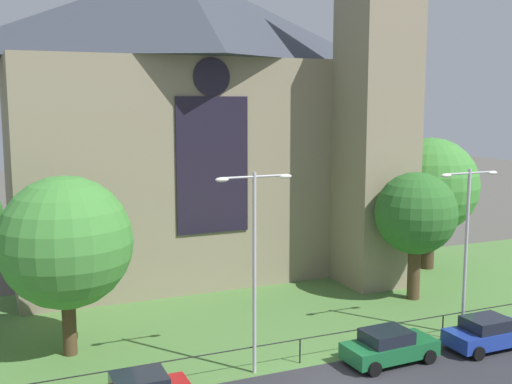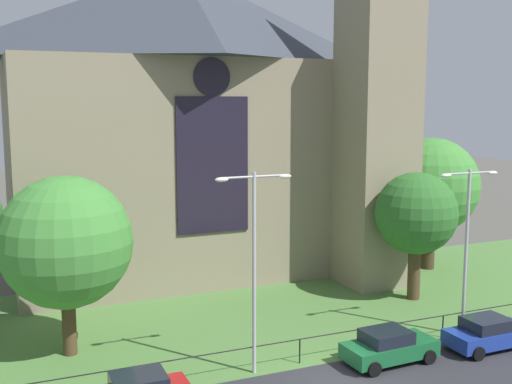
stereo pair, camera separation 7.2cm
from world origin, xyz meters
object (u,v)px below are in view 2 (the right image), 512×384
Objects in this scene: parked_car_blue at (489,333)px; tree_right_near at (416,214)px; church_building at (196,119)px; tree_right_far at (431,186)px; parked_car_green at (389,346)px; streetlamp_near at (254,248)px; streetlamp_far at (467,231)px; tree_left_near at (66,242)px.

tree_right_near is at bearing 78.82° from parked_car_blue.
church_building is 22.50m from parked_car_blue.
parked_car_green is (-11.77, -12.28, -4.96)m from tree_right_far.
church_building reaches higher than streetlamp_near.
tree_left_near is at bearing 164.17° from streetlamp_far.
tree_left_near is at bearing 150.60° from parked_car_green.
tree_right_far is 2.11× the size of parked_car_green.
parked_car_blue is (11.07, -1.88, -4.70)m from streetlamp_near.
streetlamp_near is 12.17m from parked_car_blue.
tree_right_near is 0.83× the size of tree_right_far.
church_building reaches higher than parked_car_green.
tree_right_near is 19.46m from tree_left_near.
tree_right_far is 1.09× the size of streetlamp_far.
tree_left_near is 8.63m from streetlamp_near.
tree_left_near is at bearing -166.83° from tree_right_far.
streetlamp_far is 4.88m from parked_car_blue.
parked_car_blue is at bearing -100.82° from tree_right_near.
tree_right_far is 1.05× the size of streetlamp_near.
tree_right_near is at bearing -134.50° from tree_right_far.
church_building is 3.50× the size of tree_right_near.
parked_car_green is (2.86, -18.23, -9.53)m from church_building.
church_building is 17.78m from streetlamp_near.
church_building is 16.17m from tree_left_near.
church_building reaches higher than tree_right_far.
parked_car_green is (-6.66, -7.07, -4.27)m from tree_right_near.
parked_car_green is at bearing -27.02° from tree_left_near.
tree_right_far is (14.63, -5.96, -4.57)m from church_building.
parked_car_blue is at bearing -9.61° from streetlamp_near.
tree_left_near is (-9.93, -11.71, -5.06)m from church_building.
church_building is at bearing 96.54° from parked_car_green.
tree_left_near is 1.92× the size of parked_car_green.
tree_right_far is 15.18m from parked_car_blue.
tree_right_near is at bearing 76.78° from streetlamp_far.
church_building reaches higher than parked_car_blue.
tree_right_far is 20.72m from streetlamp_near.
streetlamp_near reaches higher than parked_car_green.
parked_car_green is (12.79, -6.53, -4.47)m from tree_left_near.
streetlamp_near is at bearing 170.02° from parked_car_blue.
streetlamp_near is 2.01× the size of parked_car_green.
streetlamp_near is 11.18m from streetlamp_far.
church_building reaches higher than tree_left_near.
streetlamp_far is at bearing 12.25° from parked_car_green.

